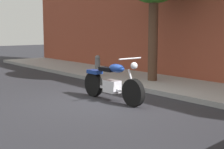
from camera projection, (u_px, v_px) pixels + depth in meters
The scene contains 4 objects.
ground_plane at pixel (102, 102), 8.37m from camera, with size 60.00×60.00×0.00m, color #28282D.
sidewalk at pixel (179, 87), 10.22m from camera, with size 23.31×2.55×0.14m, color #989898.
motorcycle at pixel (112, 83), 8.43m from camera, with size 2.27×0.70×1.17m.
fire_hydrant at pixel (98, 67), 12.10m from camera, with size 0.20×0.20×0.91m.
Camera 1 is at (6.56, -4.91, 1.85)m, focal length 52.35 mm.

